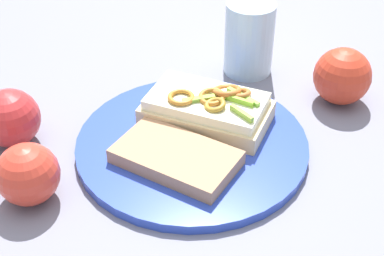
# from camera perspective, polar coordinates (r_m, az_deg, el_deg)

# --- Properties ---
(ground_plane) EXTENTS (2.00, 2.00, 0.00)m
(ground_plane) POSITION_cam_1_polar(r_m,az_deg,el_deg) (0.72, -0.00, -2.07)
(ground_plane) COLOR slate
(ground_plane) RESTS_ON ground
(plate) EXTENTS (0.29, 0.29, 0.01)m
(plate) POSITION_cam_1_polar(r_m,az_deg,el_deg) (0.72, -0.00, -1.68)
(plate) COLOR #2C48BB
(plate) RESTS_ON ground_plane
(sandwich) EXTENTS (0.16, 0.10, 0.05)m
(sandwich) POSITION_cam_1_polar(r_m,az_deg,el_deg) (0.74, 1.50, 2.02)
(sandwich) COLOR beige
(sandwich) RESTS_ON plate
(bread_slice_side) EXTENTS (0.15, 0.10, 0.02)m
(bread_slice_side) POSITION_cam_1_polar(r_m,az_deg,el_deg) (0.68, -1.55, -2.95)
(bread_slice_side) COLOR tan
(bread_slice_side) RESTS_ON plate
(apple_0) EXTENTS (0.10, 0.10, 0.08)m
(apple_0) POSITION_cam_1_polar(r_m,az_deg,el_deg) (0.75, -17.86, 0.96)
(apple_0) COLOR red
(apple_0) RESTS_ON ground_plane
(apple_1) EXTENTS (0.09, 0.09, 0.07)m
(apple_1) POSITION_cam_1_polar(r_m,az_deg,el_deg) (0.66, -16.25, -4.50)
(apple_1) COLOR red
(apple_1) RESTS_ON ground_plane
(apple_2) EXTENTS (0.11, 0.11, 0.08)m
(apple_2) POSITION_cam_1_polar(r_m,az_deg,el_deg) (0.82, 14.93, 5.09)
(apple_2) COLOR red
(apple_2) RESTS_ON ground_plane
(drinking_glass) EXTENTS (0.07, 0.07, 0.11)m
(drinking_glass) POSITION_cam_1_polar(r_m,az_deg,el_deg) (0.86, 5.56, 9.07)
(drinking_glass) COLOR silver
(drinking_glass) RESTS_ON ground_plane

